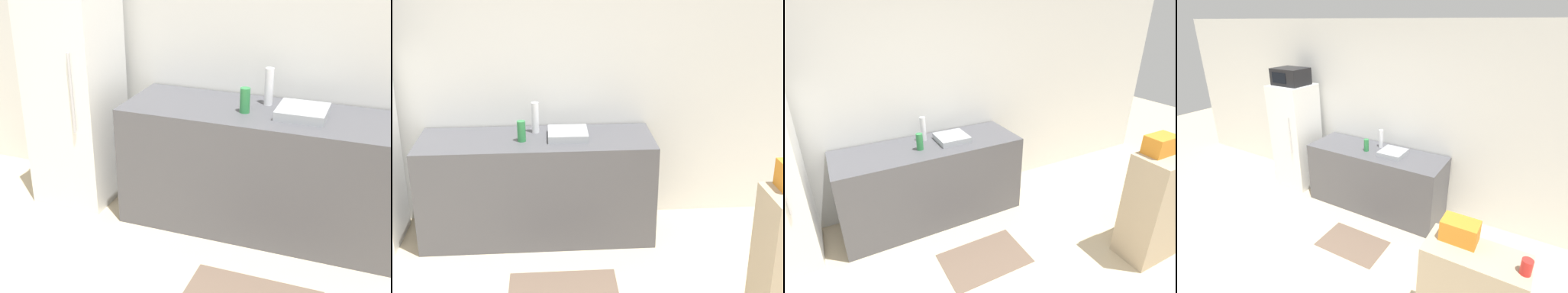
# 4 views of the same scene
# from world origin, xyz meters

# --- Properties ---
(wall_back) EXTENTS (8.00, 0.06, 2.60)m
(wall_back) POSITION_xyz_m (0.00, 2.68, 1.30)
(wall_back) COLOR silver
(wall_back) RESTS_ON ground_plane
(refrigerator) EXTENTS (0.59, 0.59, 1.67)m
(refrigerator) POSITION_xyz_m (-1.18, 2.28, 0.83)
(refrigerator) COLOR white
(refrigerator) RESTS_ON ground_plane
(counter) EXTENTS (1.95, 0.67, 0.89)m
(counter) POSITION_xyz_m (0.29, 2.30, 0.44)
(counter) COLOR #4C4C51
(counter) RESTS_ON ground_plane
(sink_basin) EXTENTS (0.33, 0.33, 0.06)m
(sink_basin) POSITION_xyz_m (0.56, 2.31, 0.92)
(sink_basin) COLOR #9EA3A8
(sink_basin) RESTS_ON counter
(bottle_tall) EXTENTS (0.06, 0.06, 0.26)m
(bottle_tall) POSITION_xyz_m (0.29, 2.45, 1.02)
(bottle_tall) COLOR silver
(bottle_tall) RESTS_ON counter
(bottle_short) EXTENTS (0.07, 0.07, 0.17)m
(bottle_short) POSITION_xyz_m (0.18, 2.24, 0.97)
(bottle_short) COLOR #2D7F42
(bottle_short) RESTS_ON counter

